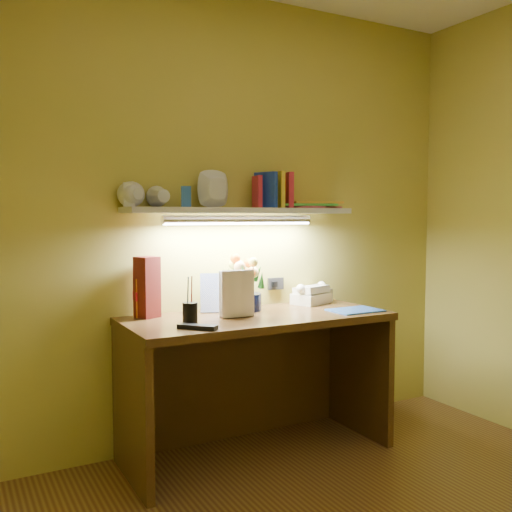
{
  "coord_description": "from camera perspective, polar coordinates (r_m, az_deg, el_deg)",
  "views": [
    {
      "loc": [
        -1.42,
        -1.4,
        1.27
      ],
      "look_at": [
        0.07,
        1.35,
        1.05
      ],
      "focal_mm": 40.0,
      "sensor_mm": 36.0,
      "label": 1
    }
  ],
  "objects": [
    {
      "name": "desk",
      "position": [
        3.1,
        0.15,
        -12.77
      ],
      "size": [
        1.4,
        0.6,
        0.75
      ],
      "primitive_type": "cube",
      "color": "#3E2A11",
      "rests_on": "ground"
    },
    {
      "name": "flower_bouquet",
      "position": [
        3.14,
        -1.17,
        -2.48
      ],
      "size": [
        0.27,
        0.27,
        0.33
      ],
      "primitive_type": null,
      "rotation": [
        0.0,
        0.0,
        0.42
      ],
      "color": "black",
      "rests_on": "desk"
    },
    {
      "name": "telephone",
      "position": [
        3.4,
        5.55,
        -3.74
      ],
      "size": [
        0.25,
        0.21,
        0.13
      ],
      "primitive_type": null,
      "rotation": [
        0.0,
        0.0,
        0.31
      ],
      "color": "white",
      "rests_on": "desk"
    },
    {
      "name": "desk_clock",
      "position": [
        3.5,
        7.01,
        -3.91
      ],
      "size": [
        0.08,
        0.05,
        0.08
      ],
      "primitive_type": "cube",
      "rotation": [
        0.0,
        0.0,
        0.09
      ],
      "color": "silver",
      "rests_on": "desk"
    },
    {
      "name": "whisky_bottle",
      "position": [
        3.0,
        -11.42,
        -3.57
      ],
      "size": [
        0.07,
        0.07,
        0.26
      ],
      "primitive_type": null,
      "rotation": [
        0.0,
        0.0,
        -0.04
      ],
      "color": "#C7621B",
      "rests_on": "desk"
    },
    {
      "name": "whisky_box",
      "position": [
        2.97,
        -10.83,
        -3.07
      ],
      "size": [
        0.13,
        0.13,
        0.31
      ],
      "primitive_type": "cube",
      "rotation": [
        0.0,
        0.0,
        0.38
      ],
      "color": "maroon",
      "rests_on": "desk"
    },
    {
      "name": "pen_cup",
      "position": [
        2.77,
        -6.61,
        -4.96
      ],
      "size": [
        0.09,
        0.09,
        0.18
      ],
      "primitive_type": "cylinder",
      "rotation": [
        0.0,
        0.0,
        0.27
      ],
      "color": "black",
      "rests_on": "desk"
    },
    {
      "name": "art_card",
      "position": [
        3.1,
        -3.64,
        -3.67
      ],
      "size": [
        0.21,
        0.11,
        0.21
      ],
      "primitive_type": null,
      "rotation": [
        0.0,
        0.0,
        -0.36
      ],
      "color": "white",
      "rests_on": "desk"
    },
    {
      "name": "tv_remote",
      "position": [
        2.66,
        -5.87,
        -7.06
      ],
      "size": [
        0.16,
        0.17,
        0.02
      ],
      "primitive_type": "cube",
      "rotation": [
        0.0,
        0.0,
        0.74
      ],
      "color": "black",
      "rests_on": "desk"
    },
    {
      "name": "blue_folder",
      "position": [
        3.19,
        9.89,
        -5.37
      ],
      "size": [
        0.27,
        0.2,
        0.01
      ],
      "primitive_type": "cube",
      "rotation": [
        0.0,
        0.0,
        0.01
      ],
      "color": "blue",
      "rests_on": "desk"
    },
    {
      "name": "desk_book_a",
      "position": [
        2.88,
        -3.45,
        -3.91
      ],
      "size": [
        0.18,
        0.04,
        0.25
      ],
      "primitive_type": "imported",
      "rotation": [
        0.0,
        0.0,
        -0.07
      ],
      "color": "silver",
      "rests_on": "desk"
    },
    {
      "name": "desk_book_b",
      "position": [
        2.91,
        -3.7,
        -3.86
      ],
      "size": [
        0.18,
        0.04,
        0.24
      ],
      "primitive_type": "imported",
      "rotation": [
        0.0,
        0.0,
        -0.1
      ],
      "color": "silver",
      "rests_on": "desk"
    },
    {
      "name": "wall_shelf",
      "position": [
        3.13,
        -1.72,
        5.26
      ],
      "size": [
        1.33,
        0.32,
        0.24
      ],
      "color": "silver",
      "rests_on": "ground"
    }
  ]
}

